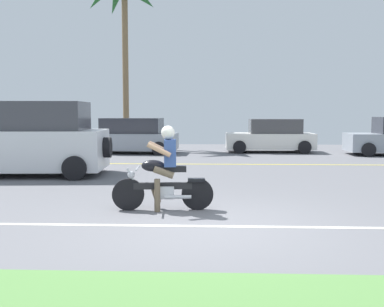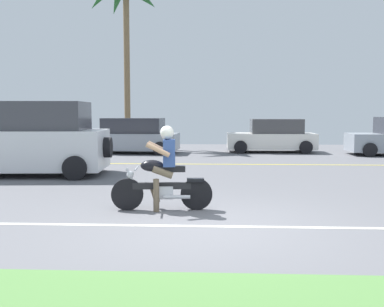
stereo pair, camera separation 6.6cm
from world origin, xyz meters
The scene contains 9 objects.
ground centered at (0.00, 3.00, -0.02)m, with size 56.00×30.00×0.04m, color slate.
lane_line_near centered at (0.00, -0.01, 0.00)m, with size 50.40×0.12×0.01m, color silver.
lane_line_far centered at (0.00, 8.41, 0.00)m, with size 50.40×0.12×0.01m, color yellow.
motorcyclist centered at (-0.81, 1.14, 0.65)m, with size 1.84×0.60×1.53m.
suv_nearby centered at (-5.09, 5.53, 1.00)m, with size 4.58×2.47×2.07m.
parked_car_0 centered at (-9.03, 13.76, 0.69)m, with size 3.70×1.82×1.48m.
parked_car_1 centered at (-3.56, 12.52, 0.71)m, with size 4.45×2.17×1.52m.
parked_car_2 centered at (2.71, 13.27, 0.69)m, with size 3.85×1.82×1.47m.
motorcyclist_distant centered at (-6.68, 7.55, 0.57)m, with size 1.28×1.11×1.35m.
Camera 1 is at (0.05, -6.90, 1.78)m, focal length 42.17 mm.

